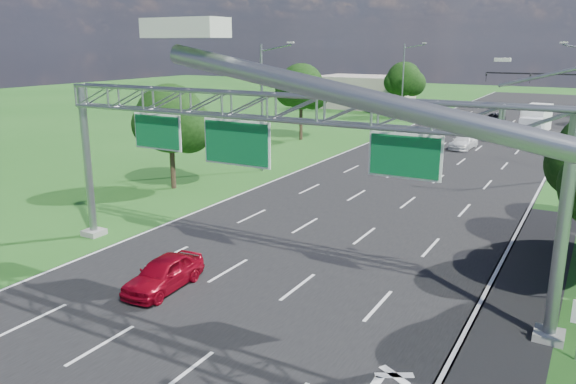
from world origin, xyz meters
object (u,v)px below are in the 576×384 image
Objects in this scene: traffic_signal at (562,87)px; box_truck at (535,121)px; red_coupe at (164,273)px; sign_gantry at (273,122)px.

box_truck is (-2.07, -3.22, -3.65)m from traffic_signal.
traffic_signal is 2.96× the size of red_coupe.
sign_gantry is 53.51m from traffic_signal.
sign_gantry is 5.71× the size of red_coupe.
red_coupe is 53.85m from box_truck.
sign_gantry is 7.82m from red_coupe.
box_truck is at bearing -122.80° from traffic_signal.
red_coupe is at bearing -94.78° from box_truck.
box_truck is (5.08, 49.79, -5.37)m from sign_gantry.
traffic_signal reaches higher than red_coupe.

